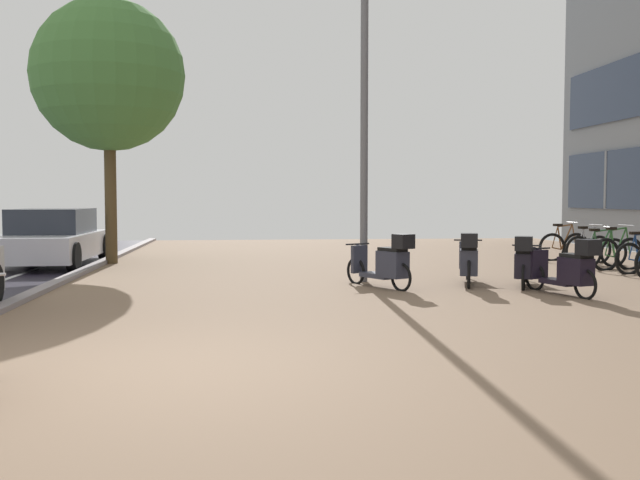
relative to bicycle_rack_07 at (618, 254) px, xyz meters
The scene contains 12 objects.
ground 11.05m from the bicycle_rack_07, 132.65° to the right, with size 21.00×40.00×0.13m.
bicycle_rack_07 is the anchor object (origin of this frame).
bicycle_rack_08 0.78m from the bicycle_rack_07, 87.84° to the left, with size 1.30×0.48×0.93m.
bicycle_rack_09 1.56m from the bicycle_rack_07, 85.55° to the left, with size 1.29×0.47×0.95m.
bicycle_rack_10 2.33m from the bicycle_rack_07, 93.01° to the left, with size 1.37×0.48×0.99m.
scooter_near 6.14m from the bicycle_rack_07, 155.16° to the right, with size 1.02×1.54×0.97m.
scooter_mid 4.77m from the bicycle_rack_07, 127.29° to the right, with size 0.76×1.61×0.94m.
scooter_far 4.16m from the bicycle_rack_07, 139.59° to the right, with size 0.95×1.60×0.93m.
scooter_extra 4.65m from the bicycle_rack_07, 150.34° to the right, with size 0.82×1.80×0.97m.
parked_car_far 12.70m from the bicycle_rack_07, 168.53° to the left, with size 1.97×4.25×1.29m.
lamp_post 6.83m from the bicycle_rack_07, 164.97° to the right, with size 0.20×0.52×6.59m.
street_tree 12.12m from the bicycle_rack_07, 166.39° to the left, with size 3.53×3.53×6.17m.
Camera 1 is at (0.93, -6.42, 1.55)m, focal length 40.11 mm.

